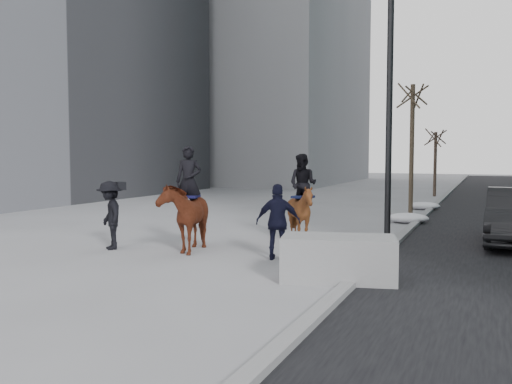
% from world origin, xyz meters
% --- Properties ---
extents(ground, '(120.00, 120.00, 0.00)m').
position_xyz_m(ground, '(0.00, 0.00, 0.00)').
color(ground, gray).
rests_on(ground, ground).
extents(curb, '(0.25, 90.00, 0.12)m').
position_xyz_m(curb, '(3.00, 10.00, 0.06)').
color(curb, gray).
rests_on(curb, ground).
extents(planter, '(2.35, 1.56, 0.86)m').
position_xyz_m(planter, '(2.67, -0.99, 0.43)').
color(planter, gray).
rests_on(planter, ground).
extents(tree_near, '(1.20, 1.20, 5.80)m').
position_xyz_m(tree_near, '(2.40, 11.43, 2.90)').
color(tree_near, '#3A2E22').
rests_on(tree_near, ground).
extents(tree_far, '(1.20, 1.20, 4.12)m').
position_xyz_m(tree_far, '(2.40, 21.72, 2.06)').
color(tree_far, '#33281E').
rests_on(tree_far, ground).
extents(mounted_left, '(1.42, 2.22, 2.65)m').
position_xyz_m(mounted_left, '(-1.71, 0.72, 0.99)').
color(mounted_left, '#512110').
rests_on(mounted_left, ground).
extents(mounted_right, '(1.46, 1.60, 2.45)m').
position_xyz_m(mounted_right, '(0.59, 2.98, 0.98)').
color(mounted_right, '#462A0E').
rests_on(mounted_right, ground).
extents(feeder, '(1.11, 0.99, 1.75)m').
position_xyz_m(feeder, '(0.86, 0.50, 0.88)').
color(feeder, black).
rests_on(feeder, ground).
extents(camera_crew, '(1.28, 1.24, 1.75)m').
position_xyz_m(camera_crew, '(-3.58, 0.09, 0.89)').
color(camera_crew, black).
rests_on(camera_crew, ground).
extents(lamppost, '(0.25, 0.80, 9.09)m').
position_xyz_m(lamppost, '(2.60, 4.84, 4.99)').
color(lamppost, black).
rests_on(lamppost, ground).
extents(snow_piles, '(1.41, 15.41, 0.36)m').
position_xyz_m(snow_piles, '(2.70, 8.12, 0.17)').
color(snow_piles, white).
rests_on(snow_piles, ground).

